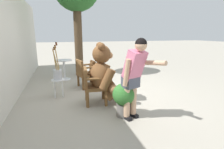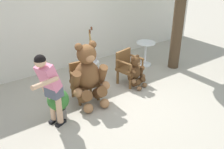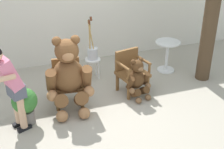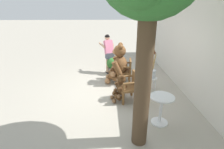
{
  "view_description": "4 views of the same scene",
  "coord_description": "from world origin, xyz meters",
  "px_view_note": "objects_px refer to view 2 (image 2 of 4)",
  "views": [
    {
      "loc": [
        -4.54,
        1.22,
        1.63
      ],
      "look_at": [
        -0.39,
        -0.02,
        0.61
      ],
      "focal_mm": 28.0,
      "sensor_mm": 36.0,
      "label": 1
    },
    {
      "loc": [
        -3.06,
        -4.01,
        3.13
      ],
      "look_at": [
        -0.27,
        -0.07,
        0.73
      ],
      "focal_mm": 40.0,
      "sensor_mm": 36.0,
      "label": 2
    },
    {
      "loc": [
        -1.56,
        -4.65,
        3.32
      ],
      "look_at": [
        0.01,
        -0.14,
        0.81
      ],
      "focal_mm": 50.0,
      "sensor_mm": 36.0,
      "label": 3
    },
    {
      "loc": [
        5.23,
        -0.16,
        2.65
      ],
      "look_at": [
        0.14,
        0.01,
        0.61
      ],
      "focal_mm": 28.0,
      "sensor_mm": 36.0,
      "label": 4
    }
  ],
  "objects_px": {
    "wooden_chair_left": "(84,80)",
    "person_visitor": "(50,85)",
    "teddy_bear_large": "(88,75)",
    "white_stool": "(93,65)",
    "teddy_bear_small": "(136,72)",
    "round_side_table": "(146,51)",
    "potted_plant": "(58,102)",
    "brush_bucket": "(92,55)",
    "wooden_chair_right": "(128,66)"
  },
  "relations": [
    {
      "from": "round_side_table",
      "to": "teddy_bear_small",
      "type": "bearing_deg",
      "value": -142.06
    },
    {
      "from": "brush_bucket",
      "to": "round_side_table",
      "type": "bearing_deg",
      "value": -6.94
    },
    {
      "from": "potted_plant",
      "to": "brush_bucket",
      "type": "bearing_deg",
      "value": 38.44
    },
    {
      "from": "round_side_table",
      "to": "teddy_bear_large",
      "type": "bearing_deg",
      "value": -161.15
    },
    {
      "from": "wooden_chair_left",
      "to": "brush_bucket",
      "type": "height_order",
      "value": "brush_bucket"
    },
    {
      "from": "person_visitor",
      "to": "round_side_table",
      "type": "xyz_separation_m",
      "value": [
        3.46,
        1.16,
        -0.47
      ]
    },
    {
      "from": "teddy_bear_small",
      "to": "white_stool",
      "type": "xyz_separation_m",
      "value": [
        -0.6,
        1.07,
        -0.05
      ]
    },
    {
      "from": "wooden_chair_left",
      "to": "brush_bucket",
      "type": "xyz_separation_m",
      "value": [
        0.72,
        0.79,
        0.18
      ]
    },
    {
      "from": "teddy_bear_large",
      "to": "person_visitor",
      "type": "bearing_deg",
      "value": -162.02
    },
    {
      "from": "teddy_bear_large",
      "to": "person_visitor",
      "type": "distance_m",
      "value": 1.08
    },
    {
      "from": "teddy_bear_small",
      "to": "potted_plant",
      "type": "distance_m",
      "value": 2.17
    },
    {
      "from": "teddy_bear_small",
      "to": "person_visitor",
      "type": "distance_m",
      "value": 2.42
    },
    {
      "from": "teddy_bear_small",
      "to": "white_stool",
      "type": "bearing_deg",
      "value": 119.29
    },
    {
      "from": "white_stool",
      "to": "potted_plant",
      "type": "xyz_separation_m",
      "value": [
        -1.57,
        -1.24,
        0.04
      ]
    },
    {
      "from": "wooden_chair_left",
      "to": "potted_plant",
      "type": "height_order",
      "value": "wooden_chair_left"
    },
    {
      "from": "wooden_chair_left",
      "to": "white_stool",
      "type": "bearing_deg",
      "value": 47.2
    },
    {
      "from": "wooden_chair_right",
      "to": "white_stool",
      "type": "height_order",
      "value": "wooden_chair_right"
    },
    {
      "from": "brush_bucket",
      "to": "potted_plant",
      "type": "distance_m",
      "value": 2.01
    },
    {
      "from": "wooden_chair_left",
      "to": "teddy_bear_large",
      "type": "height_order",
      "value": "teddy_bear_large"
    },
    {
      "from": "white_stool",
      "to": "person_visitor",
      "type": "bearing_deg",
      "value": -141.9
    },
    {
      "from": "wooden_chair_left",
      "to": "teddy_bear_large",
      "type": "distance_m",
      "value": 0.35
    },
    {
      "from": "wooden_chair_right",
      "to": "teddy_bear_large",
      "type": "relative_size",
      "value": 0.6
    },
    {
      "from": "wooden_chair_left",
      "to": "potted_plant",
      "type": "xyz_separation_m",
      "value": [
        -0.84,
        -0.45,
        -0.07
      ]
    },
    {
      "from": "wooden_chair_right",
      "to": "potted_plant",
      "type": "bearing_deg",
      "value": -168.11
    },
    {
      "from": "brush_bucket",
      "to": "wooden_chair_left",
      "type": "bearing_deg",
      "value": -132.6
    },
    {
      "from": "wooden_chair_left",
      "to": "person_visitor",
      "type": "bearing_deg",
      "value": -150.18
    },
    {
      "from": "wooden_chair_left",
      "to": "person_visitor",
      "type": "xyz_separation_m",
      "value": [
        -1.02,
        -0.58,
        0.46
      ]
    },
    {
      "from": "teddy_bear_small",
      "to": "person_visitor",
      "type": "bearing_deg",
      "value": -172.74
    },
    {
      "from": "person_visitor",
      "to": "teddy_bear_small",
      "type": "bearing_deg",
      "value": 7.26
    },
    {
      "from": "person_visitor",
      "to": "brush_bucket",
      "type": "xyz_separation_m",
      "value": [
        1.74,
        1.37,
        -0.28
      ]
    },
    {
      "from": "teddy_bear_small",
      "to": "round_side_table",
      "type": "xyz_separation_m",
      "value": [
        1.11,
        0.86,
        0.04
      ]
    },
    {
      "from": "wooden_chair_left",
      "to": "round_side_table",
      "type": "relative_size",
      "value": 1.19
    },
    {
      "from": "white_stool",
      "to": "potted_plant",
      "type": "height_order",
      "value": "potted_plant"
    },
    {
      "from": "potted_plant",
      "to": "teddy_bear_small",
      "type": "bearing_deg",
      "value": 4.42
    },
    {
      "from": "person_visitor",
      "to": "wooden_chair_left",
      "type": "bearing_deg",
      "value": 29.82
    },
    {
      "from": "teddy_bear_large",
      "to": "brush_bucket",
      "type": "height_order",
      "value": "teddy_bear_large"
    },
    {
      "from": "wooden_chair_left",
      "to": "person_visitor",
      "type": "relative_size",
      "value": 0.55
    },
    {
      "from": "round_side_table",
      "to": "potted_plant",
      "type": "height_order",
      "value": "round_side_table"
    },
    {
      "from": "wooden_chair_right",
      "to": "white_stool",
      "type": "bearing_deg",
      "value": 126.31
    },
    {
      "from": "teddy_bear_large",
      "to": "potted_plant",
      "type": "height_order",
      "value": "teddy_bear_large"
    },
    {
      "from": "person_visitor",
      "to": "round_side_table",
      "type": "height_order",
      "value": "person_visitor"
    },
    {
      "from": "person_visitor",
      "to": "white_stool",
      "type": "relative_size",
      "value": 3.39
    },
    {
      "from": "wooden_chair_left",
      "to": "teddy_bear_small",
      "type": "relative_size",
      "value": 1.03
    },
    {
      "from": "wooden_chair_left",
      "to": "potted_plant",
      "type": "distance_m",
      "value": 0.95
    },
    {
      "from": "wooden_chair_left",
      "to": "teddy_bear_small",
      "type": "bearing_deg",
      "value": -12.12
    },
    {
      "from": "round_side_table",
      "to": "brush_bucket",
      "type": "bearing_deg",
      "value": 173.06
    },
    {
      "from": "person_visitor",
      "to": "brush_bucket",
      "type": "relative_size",
      "value": 1.62
    },
    {
      "from": "person_visitor",
      "to": "white_stool",
      "type": "distance_m",
      "value": 2.29
    },
    {
      "from": "teddy_bear_large",
      "to": "wooden_chair_left",
      "type": "bearing_deg",
      "value": 86.88
    },
    {
      "from": "teddy_bear_small",
      "to": "brush_bucket",
      "type": "distance_m",
      "value": 1.25
    }
  ]
}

